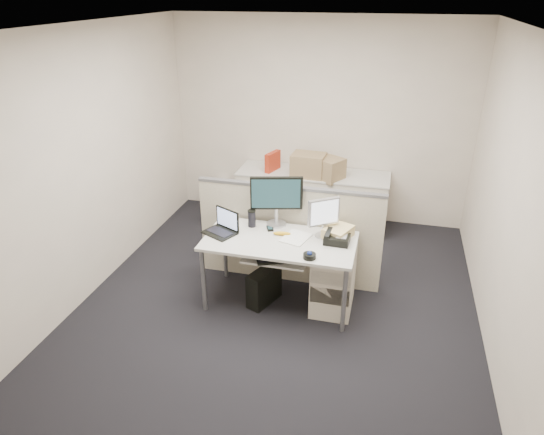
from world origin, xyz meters
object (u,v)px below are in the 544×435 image
(desk, at_px, (280,246))
(monitor_main, at_px, (276,201))
(desk_phone, at_px, (337,239))
(laptop, at_px, (219,223))

(desk, relative_size, monitor_main, 2.80)
(desk, height_order, desk_phone, desk_phone)
(monitor_main, height_order, laptop, monitor_main)
(monitor_main, height_order, desk_phone, monitor_main)
(laptop, bearing_deg, desk_phone, 31.18)
(desk, distance_m, desk_phone, 0.57)
(desk, distance_m, monitor_main, 0.48)
(desk, bearing_deg, laptop, -178.15)
(desk, xyz_separation_m, laptop, (-0.62, -0.02, 0.18))
(laptop, bearing_deg, desk, 28.17)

